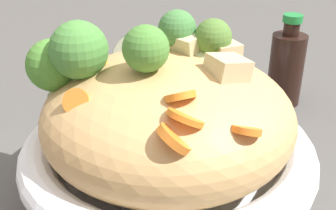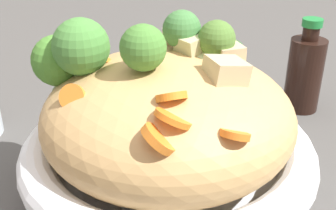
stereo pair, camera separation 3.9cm
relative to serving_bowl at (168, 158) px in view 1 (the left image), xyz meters
The scene contains 8 objects.
ground_plane 0.03m from the serving_bowl, ahead, with size 3.00×3.00×0.00m, color #494745.
serving_bowl is the anchor object (origin of this frame).
noodle_heap 0.05m from the serving_bowl, 19.21° to the right, with size 0.24×0.24×0.11m.
broccoli_florets 0.12m from the serving_bowl, 15.46° to the right, with size 0.20×0.11×0.08m.
carrot_coins 0.11m from the serving_bowl, 75.96° to the left, with size 0.15×0.15×0.04m.
zucchini_slices 0.11m from the serving_bowl, 113.37° to the right, with size 0.14×0.11×0.04m.
chicken_chunks 0.11m from the serving_bowl, 150.56° to the right, with size 0.07×0.13×0.03m.
soy_sauce_bottle 0.24m from the serving_bowl, 140.22° to the right, with size 0.05×0.05×0.12m.
Camera 1 is at (0.05, 0.35, 0.27)m, focal length 45.15 mm.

